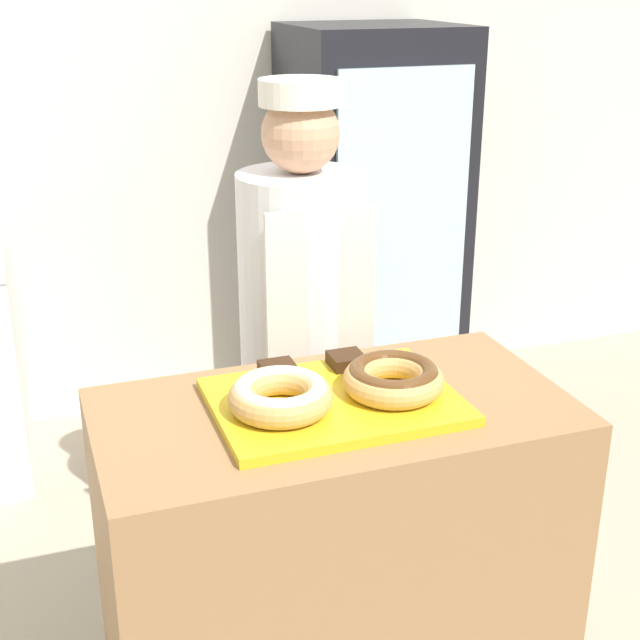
% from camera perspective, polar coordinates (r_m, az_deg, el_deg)
% --- Properties ---
extents(wall_back, '(8.00, 0.06, 2.70)m').
position_cam_1_polar(wall_back, '(3.98, -10.01, 12.86)').
color(wall_back, silver).
rests_on(wall_back, ground_plane).
extents(display_counter, '(1.12, 0.59, 0.97)m').
position_cam_1_polar(display_counter, '(2.35, 0.84, -16.10)').
color(display_counter, '#997047').
rests_on(display_counter, ground_plane).
extents(serving_tray, '(0.57, 0.42, 0.02)m').
position_cam_1_polar(serving_tray, '(2.09, 0.91, -5.24)').
color(serving_tray, yellow).
rests_on(serving_tray, display_counter).
extents(donut_light_glaze, '(0.24, 0.24, 0.07)m').
position_cam_1_polar(donut_light_glaze, '(2.01, -2.54, -4.82)').
color(donut_light_glaze, tan).
rests_on(donut_light_glaze, serving_tray).
extents(donut_chocolate_glaze, '(0.24, 0.24, 0.07)m').
position_cam_1_polar(donut_chocolate_glaze, '(2.09, 4.71, -3.70)').
color(donut_chocolate_glaze, tan).
rests_on(donut_chocolate_glaze, serving_tray).
extents(brownie_back_left, '(0.08, 0.08, 0.03)m').
position_cam_1_polar(brownie_back_left, '(2.18, -2.70, -3.22)').
color(brownie_back_left, '#382111').
rests_on(brownie_back_left, serving_tray).
extents(brownie_back_right, '(0.08, 0.08, 0.03)m').
position_cam_1_polar(brownie_back_right, '(2.24, 1.71, -2.58)').
color(brownie_back_right, '#382111').
rests_on(brownie_back_right, serving_tray).
extents(baker_person, '(0.37, 0.37, 1.65)m').
position_cam_1_polar(baker_person, '(2.65, -1.10, -1.86)').
color(baker_person, '#4C4C51').
rests_on(baker_person, ground_plane).
extents(beverage_fridge, '(0.69, 0.66, 1.72)m').
position_cam_1_polar(beverage_fridge, '(3.93, 3.28, 5.78)').
color(beverage_fridge, black).
rests_on(beverage_fridge, ground_plane).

